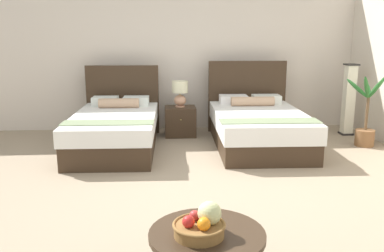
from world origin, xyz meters
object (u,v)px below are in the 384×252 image
object	(u,v)px
bed_near_window	(116,129)
nightstand	(180,121)
table_lamp	(180,92)
fruit_bowl	(201,224)
bed_near_corner	(258,126)
floor_lamp_corner	(349,100)
potted_palm	(366,125)
coffee_table	(207,248)

from	to	relation	value
bed_near_window	nightstand	size ratio (longest dim) A/B	4.25
table_lamp	fruit_bowl	bearing A→B (deg)	-90.98
bed_near_corner	floor_lamp_corner	distance (m)	1.81
table_lamp	floor_lamp_corner	distance (m)	2.84
table_lamp	fruit_bowl	xyz separation A→B (m)	(-0.07, -4.36, -0.24)
nightstand	fruit_bowl	distance (m)	4.35
bed_near_window	potted_palm	bearing A→B (deg)	-2.19
bed_near_corner	floor_lamp_corner	world-z (taller)	bed_near_corner
table_lamp	nightstand	bearing A→B (deg)	-90.00
fruit_bowl	table_lamp	bearing A→B (deg)	89.02
floor_lamp_corner	potted_palm	distance (m)	0.79
bed_near_corner	table_lamp	distance (m)	1.43
floor_lamp_corner	potted_palm	size ratio (longest dim) A/B	1.08
nightstand	floor_lamp_corner	distance (m)	2.86
bed_near_window	bed_near_corner	distance (m)	2.14
floor_lamp_corner	potted_palm	xyz separation A→B (m)	(-0.05, -0.74, -0.27)
table_lamp	floor_lamp_corner	world-z (taller)	floor_lamp_corner
bed_near_window	floor_lamp_corner	bearing A→B (deg)	8.81
nightstand	table_lamp	size ratio (longest dim) A/B	1.19
fruit_bowl	potted_palm	bearing A→B (deg)	50.56
bed_near_corner	nightstand	xyz separation A→B (m)	(-1.15, 0.72, -0.06)
fruit_bowl	potted_palm	size ratio (longest dim) A/B	0.31
bed_near_corner	nightstand	bearing A→B (deg)	147.84
fruit_bowl	floor_lamp_corner	distance (m)	5.12
bed_near_window	table_lamp	size ratio (longest dim) A/B	5.05
table_lamp	floor_lamp_corner	size ratio (longest dim) A/B	0.36
table_lamp	potted_palm	bearing A→B (deg)	-17.69
floor_lamp_corner	fruit_bowl	bearing A→B (deg)	-124.63
bed_near_window	potted_palm	size ratio (longest dim) A/B	1.97
floor_lamp_corner	coffee_table	bearing A→B (deg)	-124.49
fruit_bowl	bed_near_window	bearing A→B (deg)	104.26
nightstand	table_lamp	xyz separation A→B (m)	(0.00, 0.02, 0.49)
table_lamp	bed_near_corner	bearing A→B (deg)	-32.87
bed_near_corner	coffee_table	bearing A→B (deg)	-108.23
bed_near_window	bed_near_corner	bearing A→B (deg)	0.05
potted_palm	fruit_bowl	bearing A→B (deg)	-129.44
fruit_bowl	coffee_table	bearing A→B (deg)	43.41
bed_near_window	table_lamp	bearing A→B (deg)	36.77
coffee_table	fruit_bowl	world-z (taller)	fruit_bowl
coffee_table	floor_lamp_corner	xyz separation A→B (m)	(2.86, 4.17, 0.29)
coffee_table	floor_lamp_corner	world-z (taller)	floor_lamp_corner
bed_near_corner	floor_lamp_corner	xyz separation A→B (m)	(1.69, 0.59, 0.29)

